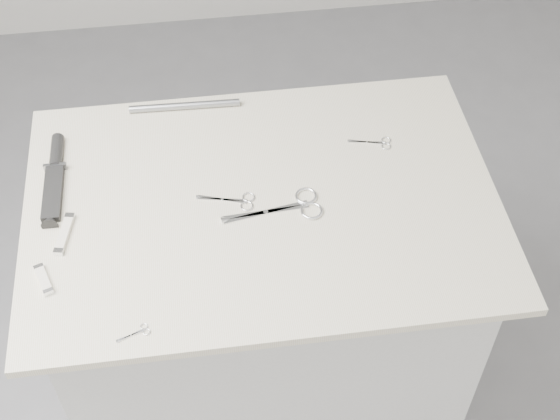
{
  "coord_description": "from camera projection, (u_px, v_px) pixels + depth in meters",
  "views": [
    {
      "loc": [
        -0.11,
        -1.1,
        2.14
      ],
      "look_at": [
        0.03,
        -0.03,
        0.92
      ],
      "focal_mm": 50.0,
      "sensor_mm": 36.0,
      "label": 1
    }
  ],
  "objects": [
    {
      "name": "ground",
      "position": [
        267.0,
        406.0,
        2.34
      ],
      "size": [
        4.0,
        4.0,
        0.01
      ],
      "primitive_type": "cube",
      "color": "gray",
      "rests_on": "ground"
    },
    {
      "name": "tiny_scissors",
      "position": [
        138.0,
        333.0,
        1.43
      ],
      "size": [
        0.06,
        0.04,
        0.0
      ],
      "rotation": [
        0.0,
        0.0,
        0.35
      ],
      "color": "white",
      "rests_on": "display_board"
    },
    {
      "name": "pocket_knife_b",
      "position": [
        44.0,
        280.0,
        1.5
      ],
      "size": [
        0.04,
        0.08,
        0.01
      ],
      "rotation": [
        0.0,
        0.0,
        1.92
      ],
      "color": "silver",
      "rests_on": "display_board"
    },
    {
      "name": "pocket_knife_a",
      "position": [
        64.0,
        234.0,
        1.58
      ],
      "size": [
        0.04,
        0.11,
        0.01
      ],
      "rotation": [
        0.0,
        0.0,
        1.37
      ],
      "color": "silver",
      "rests_on": "display_board"
    },
    {
      "name": "embroidery_scissors_b",
      "position": [
        377.0,
        143.0,
        1.76
      ],
      "size": [
        0.1,
        0.05,
        0.0
      ],
      "rotation": [
        0.0,
        0.0,
        -0.22
      ],
      "color": "white",
      "rests_on": "display_board"
    },
    {
      "name": "plinth",
      "position": [
        265.0,
        322.0,
        2.0
      ],
      "size": [
        0.9,
        0.6,
        0.9
      ],
      "primitive_type": "cube",
      "color": "silver",
      "rests_on": "ground"
    },
    {
      "name": "metal_rail",
      "position": [
        185.0,
        106.0,
        1.83
      ],
      "size": [
        0.26,
        0.03,
        0.02
      ],
      "primitive_type": "cylinder",
      "rotation": [
        0.0,
        1.57,
        -0.03
      ],
      "color": "gray",
      "rests_on": "display_board"
    },
    {
      "name": "sheathed_knife",
      "position": [
        55.0,
        174.0,
        1.68
      ],
      "size": [
        0.06,
        0.25,
        0.03
      ],
      "rotation": [
        0.0,
        0.0,
        1.56
      ],
      "color": "black",
      "rests_on": "display_board"
    },
    {
      "name": "embroidery_scissors_a",
      "position": [
        237.0,
        201.0,
        1.64
      ],
      "size": [
        0.12,
        0.06,
        0.0
      ],
      "rotation": [
        0.0,
        0.0,
        -0.26
      ],
      "color": "white",
      "rests_on": "display_board"
    },
    {
      "name": "display_board",
      "position": [
        262.0,
        203.0,
        1.65
      ],
      "size": [
        1.0,
        0.7,
        0.02
      ],
      "primitive_type": "cube",
      "color": "beige",
      "rests_on": "plinth"
    },
    {
      "name": "large_shears",
      "position": [
        294.0,
        206.0,
        1.63
      ],
      "size": [
        0.21,
        0.09,
        0.01
      ],
      "rotation": [
        0.0,
        0.0,
        0.12
      ],
      "color": "white",
      "rests_on": "display_board"
    }
  ]
}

